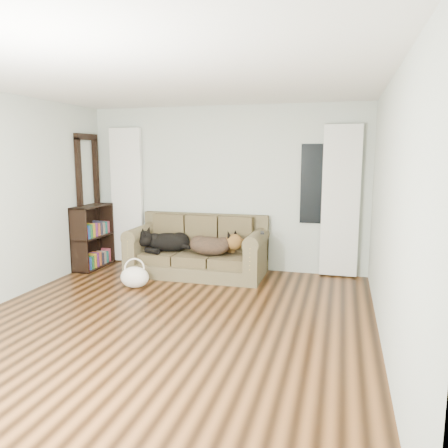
% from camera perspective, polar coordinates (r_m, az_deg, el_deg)
% --- Properties ---
extents(floor, '(5.00, 5.00, 0.00)m').
position_cam_1_polar(floor, '(4.99, -7.54, -12.73)').
color(floor, black).
rests_on(floor, ground).
extents(ceiling, '(5.00, 5.00, 0.00)m').
position_cam_1_polar(ceiling, '(4.69, -8.25, 18.25)').
color(ceiling, white).
rests_on(ceiling, ground).
extents(wall_back, '(4.50, 0.04, 2.60)m').
position_cam_1_polar(wall_back, '(7.02, 0.14, 4.65)').
color(wall_back, '#B1BCAB').
rests_on(wall_back, ground).
extents(wall_right, '(0.04, 5.00, 2.60)m').
position_cam_1_polar(wall_right, '(4.31, 20.81, 1.21)').
color(wall_right, '#B1BCAB').
rests_on(wall_right, ground).
extents(curtain_left, '(0.55, 0.08, 2.25)m').
position_cam_1_polar(curtain_left, '(7.58, -12.55, 3.63)').
color(curtain_left, white).
rests_on(curtain_left, ground).
extents(curtain_right, '(0.55, 0.08, 2.25)m').
position_cam_1_polar(curtain_right, '(6.71, 14.98, 2.85)').
color(curtain_right, white).
rests_on(curtain_right, ground).
extents(window_pane, '(0.50, 0.03, 1.20)m').
position_cam_1_polar(window_pane, '(6.75, 12.09, 5.12)').
color(window_pane, black).
rests_on(window_pane, wall_back).
extents(door_casing, '(0.07, 0.60, 2.10)m').
position_cam_1_polar(door_casing, '(7.52, -17.21, 2.63)').
color(door_casing, black).
rests_on(door_casing, ground).
extents(sofa, '(2.07, 0.89, 0.85)m').
position_cam_1_polar(sofa, '(6.73, -3.55, -2.87)').
color(sofa, brown).
rests_on(sofa, floor).
extents(dog_black_lab, '(0.73, 0.55, 0.29)m').
position_cam_1_polar(dog_black_lab, '(6.88, -7.60, -2.41)').
color(dog_black_lab, black).
rests_on(dog_black_lab, sofa).
extents(dog_shepherd, '(0.78, 0.63, 0.30)m').
position_cam_1_polar(dog_shepherd, '(6.57, -1.53, -2.80)').
color(dog_shepherd, black).
rests_on(dog_shepherd, sofa).
extents(tv_remote, '(0.09, 0.20, 0.02)m').
position_cam_1_polar(tv_remote, '(6.30, 5.01, -1.13)').
color(tv_remote, black).
rests_on(tv_remote, sofa).
extents(tote_bag, '(0.46, 0.39, 0.30)m').
position_cam_1_polar(tote_bag, '(6.26, -11.59, -6.72)').
color(tote_bag, silver).
rests_on(tote_bag, floor).
extents(bookshelf, '(0.35, 0.84, 1.03)m').
position_cam_1_polar(bookshelf, '(7.45, -16.76, -1.69)').
color(bookshelf, black).
rests_on(bookshelf, floor).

